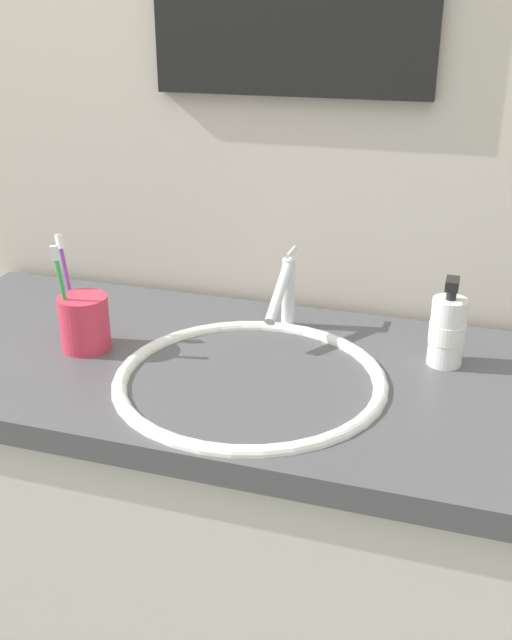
{
  "coord_description": "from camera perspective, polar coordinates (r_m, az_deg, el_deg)",
  "views": [
    {
      "loc": [
        0.34,
        -1.01,
        1.43
      ],
      "look_at": [
        0.03,
        -0.02,
        0.98
      ],
      "focal_mm": 41.46,
      "sensor_mm": 36.0,
      "label": 1
    }
  ],
  "objects": [
    {
      "name": "toothbrush_cup",
      "position": [
        1.27,
        -13.1,
        -0.2
      ],
      "size": [
        0.08,
        0.08,
        0.09
      ],
      "primitive_type": "cylinder",
      "color": "#D8334C",
      "rests_on": "vanity_counter"
    },
    {
      "name": "sink_basin",
      "position": [
        1.17,
        -0.44,
        -6.72
      ],
      "size": [
        0.43,
        0.43,
        0.13
      ],
      "color": "white",
      "rests_on": "vanity_counter"
    },
    {
      "name": "toothbrush_green",
      "position": [
        1.24,
        -14.68,
        2.18
      ],
      "size": [
        0.03,
        0.02,
        0.18
      ],
      "color": "green",
      "rests_on": "toothbrush_cup"
    },
    {
      "name": "soap_dispenser",
      "position": [
        1.21,
        14.55,
        -0.79
      ],
      "size": [
        0.06,
        0.06,
        0.15
      ],
      "color": "white",
      "rests_on": "vanity_counter"
    },
    {
      "name": "tiled_wall_back",
      "position": [
        1.38,
        2.92,
        13.8
      ],
      "size": [
        2.44,
        0.04,
        2.4
      ],
      "primitive_type": "cube",
      "color": "beige",
      "rests_on": "ground"
    },
    {
      "name": "toothbrush_purple",
      "position": [
        1.29,
        -14.35,
        2.97
      ],
      "size": [
        0.05,
        0.03,
        0.18
      ],
      "color": "purple",
      "rests_on": "toothbrush_cup"
    },
    {
      "name": "vanity_counter",
      "position": [
        1.45,
        -1.01,
        -19.18
      ],
      "size": [
        1.24,
        0.54,
        0.89
      ],
      "color": "silver",
      "rests_on": "ground"
    },
    {
      "name": "faucet",
      "position": [
        1.29,
        2.28,
        2.23
      ],
      "size": [
        0.02,
        0.16,
        0.14
      ],
      "color": "silver",
      "rests_on": "sink_basin"
    }
  ]
}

